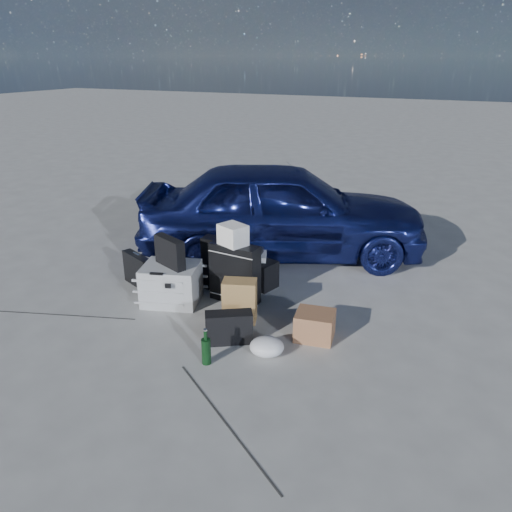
{
  "coord_description": "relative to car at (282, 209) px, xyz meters",
  "views": [
    {
      "loc": [
        2.37,
        -3.81,
        2.52
      ],
      "look_at": [
        0.21,
        0.85,
        0.46
      ],
      "focal_mm": 35.0,
      "sensor_mm": 36.0,
      "label": 1
    }
  ],
  "objects": [
    {
      "name": "green_bottle",
      "position": [
        0.39,
        -2.7,
        -0.47
      ],
      "size": [
        0.09,
        0.09,
        0.33
      ],
      "primitive_type": "cylinder",
      "rotation": [
        0.0,
        0.0,
        0.08
      ],
      "color": "black",
      "rests_on": "ground"
    },
    {
      "name": "flat_box_black",
      "position": [
        0.01,
        -1.05,
        -0.22
      ],
      "size": [
        0.34,
        0.27,
        0.06
      ],
      "primitive_type": "cube",
      "rotation": [
        0.0,
        0.0,
        0.18
      ],
      "color": "black",
      "rests_on": "flat_box_white"
    },
    {
      "name": "messenger_bag",
      "position": [
        0.4,
        -2.3,
        -0.48
      ],
      "size": [
        0.46,
        0.37,
        0.31
      ],
      "primitive_type": "cube",
      "rotation": [
        0.0,
        0.0,
        0.55
      ],
      "color": "black",
      "rests_on": "ground"
    },
    {
      "name": "ground",
      "position": [
        -0.02,
        -2.1,
        -0.63
      ],
      "size": [
        60.0,
        60.0,
        0.0
      ],
      "primitive_type": "plane",
      "color": "#A6A7A2",
      "rests_on": "ground"
    },
    {
      "name": "suitcase_left",
      "position": [
        -0.19,
        -1.31,
        -0.32
      ],
      "size": [
        0.48,
        0.18,
        0.62
      ],
      "primitive_type": "cube",
      "rotation": [
        0.0,
        0.0,
        0.02
      ],
      "color": "black",
      "rests_on": "ground"
    },
    {
      "name": "plastic_bag",
      "position": [
        0.82,
        -2.36,
        -0.55
      ],
      "size": [
        0.39,
        0.36,
        0.17
      ],
      "primitive_type": "ellipsoid",
      "rotation": [
        0.0,
        0.0,
        0.36
      ],
      "color": "silver",
      "rests_on": "ground"
    },
    {
      "name": "briefcase",
      "position": [
        -1.15,
        -1.64,
        -0.44
      ],
      "size": [
        0.5,
        0.3,
        0.38
      ],
      "primitive_type": "cube",
      "rotation": [
        0.0,
        0.0,
        -0.41
      ],
      "color": "black",
      "rests_on": "ground"
    },
    {
      "name": "kraft_bag",
      "position": [
        0.31,
        -1.89,
        -0.41
      ],
      "size": [
        0.38,
        0.3,
        0.45
      ],
      "primitive_type": "cube",
      "rotation": [
        0.0,
        0.0,
        0.33
      ],
      "color": "olive",
      "rests_on": "ground"
    },
    {
      "name": "suitcase_right",
      "position": [
        0.06,
        -1.5,
        -0.31
      ],
      "size": [
        0.56,
        0.24,
        0.66
      ],
      "primitive_type": "cube",
      "rotation": [
        0.0,
        0.0,
        -0.08
      ],
      "color": "black",
      "rests_on": "ground"
    },
    {
      "name": "laptop_bag",
      "position": [
        -0.55,
        -1.82,
        -0.05
      ],
      "size": [
        0.43,
        0.26,
        0.32
      ],
      "primitive_type": "cube",
      "rotation": [
        0.0,
        0.0,
        -0.39
      ],
      "color": "black",
      "rests_on": "pelican_case"
    },
    {
      "name": "flat_box_white",
      "position": [
        0.03,
        -1.03,
        -0.28
      ],
      "size": [
        0.43,
        0.38,
        0.06
      ],
      "primitive_type": "cube",
      "rotation": [
        0.0,
        0.0,
        0.38
      ],
      "color": "white",
      "rests_on": "duffel_bag"
    },
    {
      "name": "cardboard_box",
      "position": [
        1.11,
        -1.89,
        -0.5
      ],
      "size": [
        0.4,
        0.36,
        0.27
      ],
      "primitive_type": "cube",
      "rotation": [
        0.0,
        0.0,
        0.15
      ],
      "color": "#996342",
      "rests_on": "ground"
    },
    {
      "name": "white_carton",
      "position": [
        0.04,
        -1.5,
        0.13
      ],
      "size": [
        0.34,
        0.31,
        0.22
      ],
      "primitive_type": "cube",
      "rotation": [
        0.0,
        0.0,
        -0.4
      ],
      "color": "white",
      "rests_on": "suitcase_right"
    },
    {
      "name": "car",
      "position": [
        0.0,
        0.0,
        0.0
      ],
      "size": [
        4.01,
        2.86,
        1.27
      ],
      "primitive_type": "imported",
      "rotation": [
        0.0,
        0.0,
        1.98
      ],
      "color": "navy",
      "rests_on": "ground"
    },
    {
      "name": "pelican_case",
      "position": [
        -0.56,
        -1.82,
        -0.42
      ],
      "size": [
        0.7,
        0.63,
        0.43
      ],
      "primitive_type": "cube",
      "rotation": [
        0.0,
        0.0,
        0.29
      ],
      "color": "#ADAFB3",
      "rests_on": "ground"
    },
    {
      "name": "duffel_bag",
      "position": [
        0.02,
        -1.02,
        -0.47
      ],
      "size": [
        0.69,
        0.44,
        0.32
      ],
      "primitive_type": "cube",
      "rotation": [
        0.0,
        0.0,
        -0.27
      ],
      "color": "black",
      "rests_on": "ground"
    }
  ]
}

